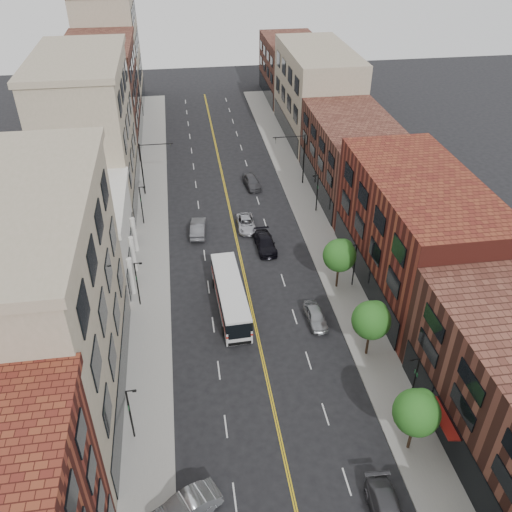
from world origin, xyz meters
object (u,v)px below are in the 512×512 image
car_angle_b (185,508)px  car_lane_b (246,223)px  car_parked_far (316,316)px  car_lane_c (252,182)px  car_parked_mid (387,511)px  car_lane_behind (198,228)px  car_lane_a (265,243)px  city_bus (230,295)px

car_angle_b → car_lane_b: bearing=140.5°
car_parked_far → car_lane_c: (-2.05, 29.18, 0.07)m
car_parked_mid → car_parked_far: size_ratio=1.20×
car_parked_mid → car_lane_behind: car_lane_behind is taller
car_parked_mid → car_lane_a: (-2.71, 33.28, 0.01)m
car_parked_mid → car_lane_behind: size_ratio=1.04×
car_parked_far → car_lane_a: (-2.71, 13.38, 0.02)m
car_lane_b → car_lane_c: (2.25, 10.90, 0.13)m
car_lane_a → city_bus: bearing=-119.0°
car_parked_mid → car_parked_far: (0.00, 19.91, -0.02)m
city_bus → car_lane_b: bearing=74.4°
car_angle_b → car_lane_c: car_angle_b is taller
car_angle_b → car_lane_behind: size_ratio=1.01×
city_bus → car_parked_mid: 24.51m
car_lane_a → car_lane_b: car_lane_a is taller
car_parked_mid → city_bus: bearing=111.2°
car_parked_mid → car_parked_far: bearing=92.5°
car_angle_b → car_parked_mid: 13.37m
car_lane_behind → car_lane_c: car_lane_behind is taller
car_lane_b → car_angle_b: bearing=-103.1°
car_lane_a → car_lane_c: car_lane_c is taller
car_lane_a → car_lane_b: bearing=105.9°
city_bus → car_lane_b: city_bus is taller
car_parked_far → city_bus: bearing=154.8°
car_parked_far → car_lane_a: car_lane_a is taller
city_bus → car_lane_behind: city_bus is taller
car_parked_mid → car_lane_behind: bearing=107.6°
city_bus → car_lane_b: size_ratio=2.37×
car_lane_c → car_parked_far: bearing=-92.5°
car_parked_mid → car_lane_c: car_lane_c is taller
car_lane_b → car_lane_behind: bearing=-174.9°
car_parked_mid → car_lane_b: 38.43m
car_lane_b → car_lane_c: car_lane_c is taller
car_parked_far → car_lane_c: bearing=91.6°
car_angle_b → car_lane_b: car_angle_b is taller
car_parked_mid → car_lane_b: (-4.30, 38.19, -0.08)m
car_lane_behind → car_lane_c: (8.16, 11.35, -0.01)m
car_lane_c → car_lane_behind: bearing=-132.2°
city_bus → car_parked_far: size_ratio=2.67×
car_lane_behind → car_lane_b: (5.91, 0.45, -0.15)m
car_parked_far → car_lane_c: 29.25m
car_lane_b → city_bus: bearing=-102.6°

